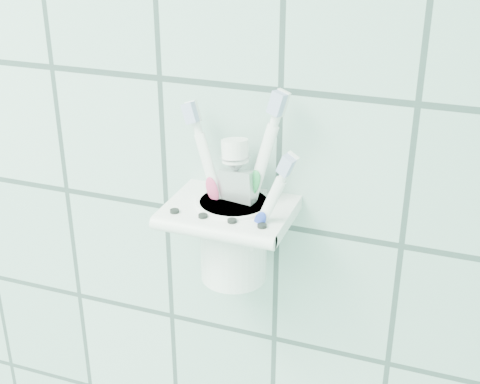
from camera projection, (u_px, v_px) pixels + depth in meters
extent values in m
cube|color=white|center=(242.00, 205.00, 0.75)|extent=(0.05, 0.02, 0.04)
cube|color=white|center=(230.00, 211.00, 0.72)|extent=(0.13, 0.10, 0.01)
cylinder|color=white|center=(212.00, 233.00, 0.67)|extent=(0.13, 0.01, 0.01)
cylinder|color=black|center=(175.00, 212.00, 0.70)|extent=(0.01, 0.01, 0.00)
cylinder|color=black|center=(203.00, 216.00, 0.69)|extent=(0.01, 0.01, 0.00)
cylinder|color=black|center=(232.00, 221.00, 0.68)|extent=(0.01, 0.01, 0.00)
cylinder|color=black|center=(262.00, 226.00, 0.67)|extent=(0.01, 0.01, 0.00)
cylinder|color=white|center=(234.00, 240.00, 0.74)|extent=(0.07, 0.07, 0.09)
cylinder|color=white|center=(234.00, 204.00, 0.72)|extent=(0.08, 0.08, 0.01)
cylinder|color=black|center=(234.00, 203.00, 0.72)|extent=(0.07, 0.07, 0.00)
cylinder|color=white|center=(239.00, 208.00, 0.71)|extent=(0.07, 0.03, 0.16)
cylinder|color=white|center=(239.00, 127.00, 0.67)|extent=(0.02, 0.01, 0.02)
cube|color=silver|center=(237.00, 116.00, 0.66)|extent=(0.02, 0.01, 0.03)
cube|color=white|center=(239.00, 114.00, 0.66)|extent=(0.02, 0.01, 0.03)
ellipsoid|color=#D83F72|center=(237.00, 194.00, 0.70)|extent=(0.02, 0.01, 0.03)
cylinder|color=white|center=(231.00, 194.00, 0.72)|extent=(0.06, 0.02, 0.17)
cylinder|color=white|center=(230.00, 108.00, 0.68)|extent=(0.02, 0.01, 0.03)
cube|color=silver|center=(228.00, 95.00, 0.67)|extent=(0.02, 0.01, 0.03)
cube|color=white|center=(231.00, 93.00, 0.68)|extent=(0.02, 0.01, 0.03)
ellipsoid|color=green|center=(229.00, 179.00, 0.71)|extent=(0.02, 0.01, 0.03)
cylinder|color=white|center=(236.00, 216.00, 0.71)|extent=(0.07, 0.04, 0.14)
cylinder|color=white|center=(235.00, 142.00, 0.67)|extent=(0.02, 0.01, 0.02)
cube|color=silver|center=(233.00, 132.00, 0.66)|extent=(0.02, 0.01, 0.02)
cube|color=white|center=(236.00, 130.00, 0.67)|extent=(0.02, 0.01, 0.02)
ellipsoid|color=#1E38A5|center=(234.00, 202.00, 0.70)|extent=(0.02, 0.01, 0.03)
cube|color=silver|center=(241.00, 225.00, 0.72)|extent=(0.05, 0.03, 0.12)
cube|color=silver|center=(241.00, 269.00, 0.74)|extent=(0.04, 0.01, 0.02)
cone|color=silver|center=(241.00, 170.00, 0.69)|extent=(0.04, 0.04, 0.02)
cylinder|color=white|center=(241.00, 156.00, 0.69)|extent=(0.04, 0.04, 0.03)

